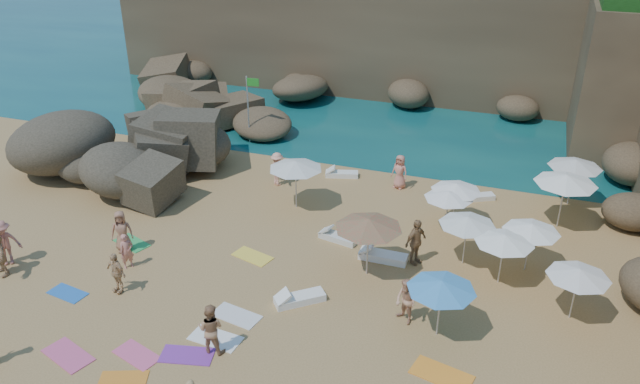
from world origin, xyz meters
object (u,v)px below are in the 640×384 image
(parasol_0, at_px, (296,165))
(parasol_2, at_px, (456,187))
(person_stand_3, at_px, (416,242))
(flag_pole, at_px, (250,101))
(person_stand_5, at_px, (202,146))
(lounger_0, at_px, (342,174))
(person_stand_0, at_px, (127,251))
(person_stand_2, at_px, (277,169))
(person_stand_1, at_px, (211,329))
(rock_outcrop, at_px, (143,171))
(parasol_1, at_px, (449,195))
(person_stand_4, at_px, (400,172))

(parasol_0, xyz_separation_m, parasol_2, (7.09, 0.65, -0.26))
(person_stand_3, bearing_deg, flag_pole, 80.67)
(flag_pole, bearing_deg, person_stand_5, -114.07)
(lounger_0, relative_size, person_stand_3, 0.86)
(person_stand_0, xyz_separation_m, person_stand_2, (2.65, 8.73, 0.12))
(person_stand_0, bearing_deg, parasol_0, 3.60)
(person_stand_1, bearing_deg, parasol_0, -90.05)
(parasol_2, relative_size, person_stand_1, 1.22)
(flag_pole, height_order, person_stand_1, flag_pole)
(person_stand_2, relative_size, person_stand_5, 1.09)
(rock_outcrop, height_order, person_stand_5, rock_outcrop)
(parasol_1, distance_m, person_stand_4, 4.65)
(lounger_0, bearing_deg, flag_pole, 141.12)
(lounger_0, height_order, person_stand_1, person_stand_1)
(parasol_2, bearing_deg, flag_pole, 154.66)
(lounger_0, xyz_separation_m, person_stand_0, (-5.36, -10.68, 0.60))
(rock_outcrop, xyz_separation_m, person_stand_3, (15.09, -3.86, 0.96))
(rock_outcrop, bearing_deg, lounger_0, 15.67)
(lounger_0, bearing_deg, person_stand_1, -105.60)
(parasol_0, height_order, person_stand_1, parasol_0)
(parasol_2, distance_m, person_stand_1, 12.36)
(parasol_0, distance_m, parasol_2, 7.13)
(rock_outcrop, relative_size, person_stand_0, 6.00)
(rock_outcrop, height_order, parasol_0, parasol_0)
(parasol_0, xyz_separation_m, person_stand_0, (-4.37, -6.84, -1.41))
(person_stand_1, xyz_separation_m, person_stand_4, (3.00, 13.62, -0.03))
(person_stand_4, bearing_deg, parasol_1, -33.73)
(parasol_0, bearing_deg, lounger_0, 75.50)
(flag_pole, xyz_separation_m, person_stand_0, (0.94, -13.37, -1.76))
(parasol_2, xyz_separation_m, person_stand_2, (-8.82, 1.23, -1.03))
(person_stand_3, bearing_deg, lounger_0, 67.53)
(lounger_0, xyz_separation_m, person_stand_3, (5.12, -6.66, 0.83))
(flag_pole, bearing_deg, person_stand_3, -39.29)
(person_stand_3, bearing_deg, person_stand_4, 48.05)
(parasol_0, relative_size, person_stand_5, 1.57)
(rock_outcrop, xyz_separation_m, person_stand_0, (4.60, -7.88, 0.73))
(lounger_0, bearing_deg, parasol_2, -43.34)
(flag_pole, xyz_separation_m, person_stand_1, (6.34, -16.60, -1.60))
(person_stand_0, height_order, person_stand_5, person_stand_5)
(parasol_1, bearing_deg, person_stand_4, 128.66)
(parasol_0, distance_m, person_stand_5, 7.64)
(parasol_1, bearing_deg, person_stand_3, -105.18)
(person_stand_1, bearing_deg, parasol_2, -125.36)
(parasol_1, distance_m, person_stand_0, 13.21)
(flag_pole, relative_size, parasol_0, 1.59)
(person_stand_5, bearing_deg, rock_outcrop, -154.48)
(person_stand_4, bearing_deg, parasol_0, -121.04)
(parasol_1, bearing_deg, parasol_0, 179.94)
(lounger_0, height_order, person_stand_5, person_stand_5)
(person_stand_5, bearing_deg, person_stand_2, -37.22)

